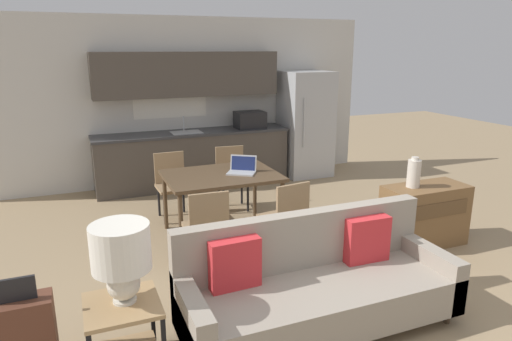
% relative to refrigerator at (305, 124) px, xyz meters
% --- Properties ---
extents(ground_plane, '(20.00, 20.00, 0.00)m').
position_rel_refrigerator_xyz_m(ground_plane, '(-2.02, -4.20, -0.91)').
color(ground_plane, '#9E8460').
extents(wall_back, '(6.40, 0.07, 2.70)m').
position_rel_refrigerator_xyz_m(wall_back, '(-2.02, 0.42, 0.44)').
color(wall_back, silver).
rests_on(wall_back, ground_plane).
extents(kitchen_counter, '(3.15, 0.65, 2.15)m').
position_rel_refrigerator_xyz_m(kitchen_counter, '(-2.00, 0.12, -0.07)').
color(kitchen_counter, '#4C443D').
rests_on(kitchen_counter, ground_plane).
extents(refrigerator, '(0.80, 0.78, 1.82)m').
position_rel_refrigerator_xyz_m(refrigerator, '(0.00, 0.00, 0.00)').
color(refrigerator, '#B7BABC').
rests_on(refrigerator, ground_plane).
extents(dining_table, '(1.33, 0.98, 0.76)m').
position_rel_refrigerator_xyz_m(dining_table, '(-2.23, -2.05, -0.22)').
color(dining_table, brown).
rests_on(dining_table, ground_plane).
extents(couch, '(2.25, 0.80, 0.90)m').
position_rel_refrigerator_xyz_m(couch, '(-2.11, -4.14, -0.57)').
color(couch, '#3D2D1E').
rests_on(couch, ground_plane).
extents(side_table, '(0.50, 0.50, 0.53)m').
position_rel_refrigerator_xyz_m(side_table, '(-3.62, -4.14, -0.55)').
color(side_table, tan).
rests_on(side_table, ground_plane).
extents(table_lamp, '(0.40, 0.40, 0.56)m').
position_rel_refrigerator_xyz_m(table_lamp, '(-3.60, -4.11, -0.03)').
color(table_lamp, silver).
rests_on(table_lamp, side_table).
extents(credenza, '(0.96, 0.46, 0.70)m').
position_rel_refrigerator_xyz_m(credenza, '(-0.16, -3.21, -0.56)').
color(credenza, brown).
rests_on(credenza, ground_plane).
extents(vase, '(0.15, 0.15, 0.35)m').
position_rel_refrigerator_xyz_m(vase, '(-0.34, -3.18, -0.05)').
color(vase, beige).
rests_on(vase, credenza).
extents(dining_chair_near_right, '(0.48, 0.48, 0.86)m').
position_rel_refrigerator_xyz_m(dining_chair_near_right, '(-1.79, -2.93, -0.43)').
color(dining_chair_near_right, '#997A56').
rests_on(dining_chair_near_right, ground_plane).
extents(dining_chair_far_left, '(0.43, 0.43, 0.86)m').
position_rel_refrigerator_xyz_m(dining_chair_far_left, '(-2.65, -1.24, -0.43)').
color(dining_chair_far_left, '#997A56').
rests_on(dining_chair_far_left, ground_plane).
extents(dining_chair_near_left, '(0.44, 0.44, 0.86)m').
position_rel_refrigerator_xyz_m(dining_chair_near_left, '(-2.66, -2.88, -0.43)').
color(dining_chair_near_left, '#997A56').
rests_on(dining_chair_near_left, ground_plane).
extents(dining_chair_far_right, '(0.46, 0.46, 0.86)m').
position_rel_refrigerator_xyz_m(dining_chair_far_right, '(-1.80, -1.18, -0.43)').
color(dining_chair_far_right, '#997A56').
rests_on(dining_chair_far_right, ground_plane).
extents(laptop, '(0.41, 0.39, 0.20)m').
position_rel_refrigerator_xyz_m(laptop, '(-1.97, -2.08, -0.10)').
color(laptop, '#B7BABC').
rests_on(laptop, dining_table).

